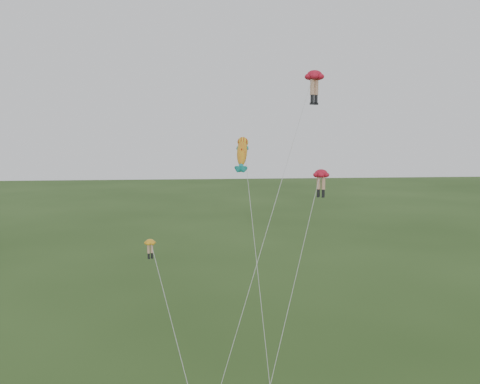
{
  "coord_description": "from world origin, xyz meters",
  "views": [
    {
      "loc": [
        -3.31,
        -33.11,
        17.28
      ],
      "look_at": [
        0.35,
        6.0,
        12.6
      ],
      "focal_mm": 40.0,
      "sensor_mm": 36.0,
      "label": 1
    }
  ],
  "objects": [
    {
      "name": "legs_kite_red_high",
      "position": [
        5.92,
        6.83,
        20.74
      ],
      "size": [
        8.98,
        9.03,
        21.63
      ],
      "rotation": [
        0.0,
        0.0,
        0.68
      ],
      "color": "#B71228",
      "rests_on": "ground"
    },
    {
      "name": "legs_kite_yellow",
      "position": [
        -5.96,
        3.63,
        8.58
      ],
      "size": [
        3.83,
        8.62,
        9.55
      ],
      "rotation": [
        0.0,
        0.0,
        0.49
      ],
      "color": "orange",
      "rests_on": "ground"
    },
    {
      "name": "fish_kite",
      "position": [
        0.74,
        8.27,
        15.41
      ],
      "size": [
        1.83,
        10.16,
        16.89
      ],
      "rotation": [
        0.86,
        0.0,
        -0.19
      ],
      "color": "yellow",
      "rests_on": "ground"
    },
    {
      "name": "legs_kite_red_mid",
      "position": [
        6.57,
        6.77,
        13.38
      ],
      "size": [
        6.49,
        10.01,
        14.17
      ],
      "rotation": [
        0.0,
        0.0,
        -0.54
      ],
      "color": "#B71228",
      "rests_on": "ground"
    }
  ]
}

